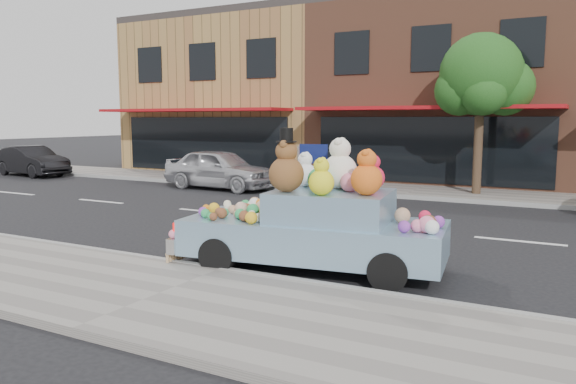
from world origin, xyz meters
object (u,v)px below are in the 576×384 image
Objects in this scene: art_car at (316,223)px; car_dark at (31,161)px; street_tree at (482,82)px; car_silver at (220,169)px.

car_dark is at bearing 147.38° from art_car.
art_car is (-0.81, -10.55, -2.88)m from street_tree.
car_silver is at bearing 125.19° from art_car.
street_tree is 10.97m from art_car.
street_tree is 9.36m from car_silver.
street_tree is 1.22× the size of car_silver.
art_car is at bearing -132.96° from car_silver.
street_tree is at bearing 77.69° from art_car.
car_silver reaches higher than car_dark.
car_silver is at bearing -165.44° from street_tree.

